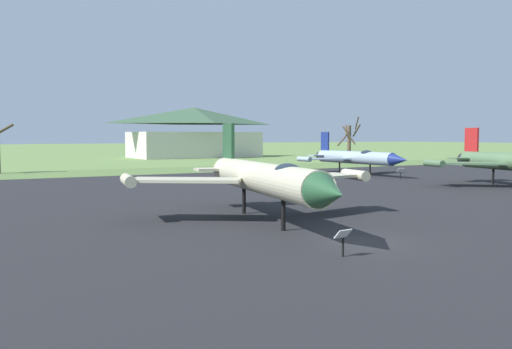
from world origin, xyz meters
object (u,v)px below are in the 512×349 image
Objects in this scene: info_placard_front_right at (343,239)px; info_placard_rear_left at (401,172)px; jet_fighter_rear_left at (357,157)px; jet_fighter_front_right at (264,178)px; visitor_building at (194,133)px.

info_placard_front_right is 35.78m from info_placard_rear_left.
jet_fighter_rear_left is 6.51m from info_placard_rear_left.
visitor_building is at bearing 68.54° from jet_fighter_front_right.
jet_fighter_rear_left is at bearing -96.03° from visitor_building.
jet_fighter_front_right is at bearing -111.46° from visitor_building.
info_placard_front_right is at bearing -110.58° from visitor_building.
jet_fighter_front_right reaches higher than info_placard_rear_left.
jet_fighter_front_right is at bearing -146.49° from info_placard_rear_left.
info_placard_rear_left reaches higher than info_placard_front_right.
jet_fighter_front_right is 0.62× the size of visitor_building.
info_placard_front_right is 40.45m from jet_fighter_rear_left.
jet_fighter_rear_left is 0.56× the size of visitor_building.
visitor_building reaches higher than info_placard_front_right.
info_placard_rear_left is (24.73, 16.38, -1.44)m from jet_fighter_front_right.
info_placard_front_right is at bearing -101.32° from jet_fighter_front_right.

